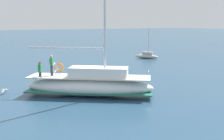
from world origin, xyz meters
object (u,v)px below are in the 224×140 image
at_px(seagull, 5,90).
at_px(mooring_buoy, 36,85).
at_px(moored_catamaran, 147,56).
at_px(main_sailboat, 90,84).

xyz_separation_m(seagull, mooring_buoy, (-1.29, 2.83, -0.16)).
bearing_deg(seagull, moored_catamaran, 118.51).
relative_size(moored_catamaran, mooring_buoy, 5.23).
relative_size(main_sailboat, mooring_buoy, 15.70).
bearing_deg(moored_catamaran, mooring_buoy, -60.97).
relative_size(main_sailboat, seagull, 12.48).
height_order(main_sailboat, mooring_buoy, main_sailboat).
distance_m(main_sailboat, mooring_buoy, 5.85).
bearing_deg(seagull, mooring_buoy, 114.53).
distance_m(main_sailboat, seagull, 6.70).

